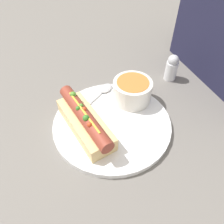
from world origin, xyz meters
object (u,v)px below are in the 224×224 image
at_px(soup_bowl, 132,90).
at_px(spoon, 102,91).
at_px(salt_shaker, 172,68).
at_px(hot_dog, 85,122).

bearing_deg(soup_bowl, spoon, -129.83).
xyz_separation_m(soup_bowl, salt_shaker, (-0.05, 0.15, -0.01)).
xyz_separation_m(hot_dog, salt_shaker, (-0.11, 0.29, -0.00)).
xyz_separation_m(hot_dog, spoon, (-0.11, 0.08, -0.02)).
relative_size(soup_bowl, salt_shaker, 1.24).
bearing_deg(spoon, soup_bowl, -73.46).
bearing_deg(spoon, salt_shaker, -33.07).
bearing_deg(soup_bowl, salt_shaker, 109.95).
bearing_deg(hot_dog, salt_shaker, 99.63).
height_order(hot_dog, soup_bowl, hot_dog).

